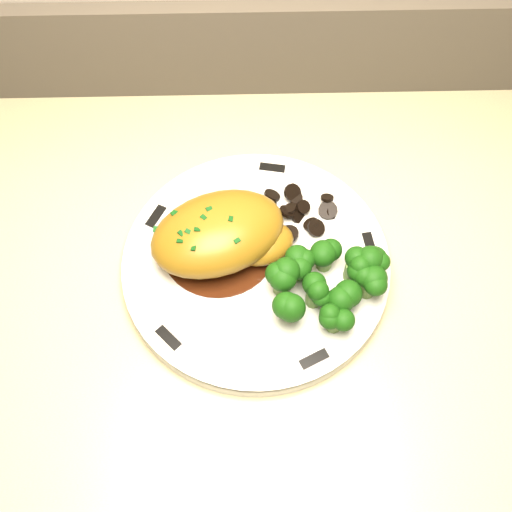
{
  "coord_description": "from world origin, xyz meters",
  "views": [
    {
      "loc": [
        0.12,
        1.43,
        1.41
      ],
      "look_at": [
        0.13,
        1.74,
        0.86
      ],
      "focal_mm": 45.0,
      "sensor_mm": 36.0,
      "label": 1
    }
  ],
  "objects_px": {
    "chicken_breast": "(223,234)",
    "broccoli_florets": "(329,282)",
    "counter": "(355,433)",
    "plate": "(256,265)"
  },
  "relations": [
    {
      "from": "counter",
      "to": "broccoli_florets",
      "type": "relative_size",
      "value": 16.8
    },
    {
      "from": "counter",
      "to": "chicken_breast",
      "type": "relative_size",
      "value": 12.02
    },
    {
      "from": "plate",
      "to": "broccoli_florets",
      "type": "relative_size",
      "value": 2.33
    },
    {
      "from": "chicken_breast",
      "to": "broccoli_florets",
      "type": "xyz_separation_m",
      "value": [
        0.1,
        -0.05,
        -0.01
      ]
    },
    {
      "from": "plate",
      "to": "counter",
      "type": "bearing_deg",
      "value": -24.1
    },
    {
      "from": "counter",
      "to": "chicken_breast",
      "type": "xyz_separation_m",
      "value": [
        -0.18,
        0.08,
        0.46
      ]
    },
    {
      "from": "counter",
      "to": "plate",
      "type": "height_order",
      "value": "counter"
    },
    {
      "from": "plate",
      "to": "chicken_breast",
      "type": "distance_m",
      "value": 0.05
    },
    {
      "from": "broccoli_florets",
      "to": "chicken_breast",
      "type": "bearing_deg",
      "value": 152.67
    },
    {
      "from": "plate",
      "to": "chicken_breast",
      "type": "xyz_separation_m",
      "value": [
        -0.03,
        0.02,
        0.03
      ]
    }
  ]
}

